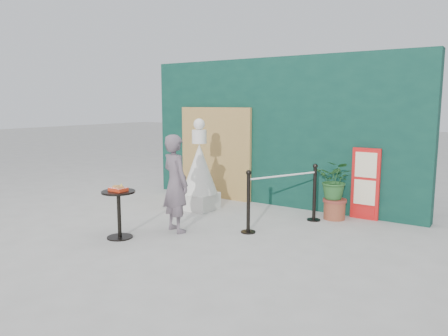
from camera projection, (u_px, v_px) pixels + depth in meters
ground at (180, 243)px, 6.59m from camera, size 60.00×60.00×0.00m
back_wall at (277, 132)px, 8.95m from camera, size 6.00×0.30×3.00m
bamboo_fence at (215, 153)px, 9.63m from camera, size 1.80×0.08×2.00m
woman at (175, 183)px, 7.10m from camera, size 0.68×0.55×1.60m
menu_board at (365, 184)px, 7.87m from camera, size 0.50×0.07×1.30m
statue at (200, 173)px, 8.58m from camera, size 0.70×0.70×1.80m
cafe_table at (119, 207)px, 6.78m from camera, size 0.52×0.52×0.75m
food_basket at (118, 189)px, 6.74m from camera, size 0.26×0.19×0.11m
planter at (335, 185)px, 7.87m from camera, size 0.63×0.55×1.07m
stanchion_barrier at (283, 198)px, 7.43m from camera, size 0.84×1.54×1.03m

